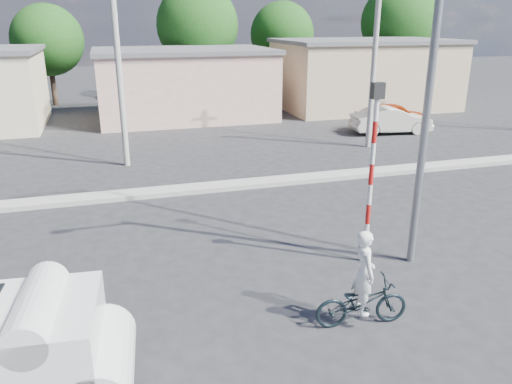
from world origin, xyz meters
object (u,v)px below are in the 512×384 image
object	(u,v)px
car_red	(391,115)
traffic_pole	(372,160)
car_cream	(391,120)
streetlight	(427,54)
bicycle	(362,303)
cyclist	(363,286)

from	to	relation	value
car_red	traffic_pole	size ratio (longest dim) A/B	0.97
car_cream	traffic_pole	distance (m)	15.41
streetlight	bicycle	bearing A→B (deg)	-137.82
cyclist	streetlight	xyz separation A→B (m)	(2.32, 2.11, 4.12)
car_cream	car_red	world-z (taller)	car_red
bicycle	cyclist	size ratio (longest dim) A/B	1.09
car_red	streetlight	size ratio (longest dim) A/B	0.47
bicycle	traffic_pole	xyz separation A→B (m)	(1.39, 2.41, 2.11)
car_cream	traffic_pole	bearing A→B (deg)	154.02
bicycle	car_cream	size ratio (longest dim) A/B	0.44
traffic_pole	bicycle	bearing A→B (deg)	-119.94
car_cream	streetlight	world-z (taller)	streetlight
car_red	streetlight	world-z (taller)	streetlight
cyclist	bicycle	bearing A→B (deg)	0.00
cyclist	car_cream	size ratio (longest dim) A/B	0.41
cyclist	traffic_pole	bearing A→B (deg)	-23.45
cyclist	streetlight	size ratio (longest dim) A/B	0.19
cyclist	traffic_pole	size ratio (longest dim) A/B	0.39
bicycle	traffic_pole	bearing A→B (deg)	-23.45
bicycle	car_cream	world-z (taller)	car_cream
traffic_pole	streetlight	xyz separation A→B (m)	(0.94, -0.30, 2.37)
bicycle	car_cream	distance (m)	18.06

